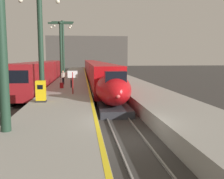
% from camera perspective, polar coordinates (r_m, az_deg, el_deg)
% --- Properties ---
extents(ground_plane, '(260.00, 260.00, 0.00)m').
position_cam_1_polar(ground_plane, '(13.74, 4.05, -11.28)').
color(ground_plane, '#33302D').
extents(platform_left, '(4.80, 110.00, 1.05)m').
position_cam_1_polar(platform_left, '(37.78, -9.09, 1.21)').
color(platform_left, gray).
rests_on(platform_left, ground).
extents(platform_right, '(4.80, 110.00, 1.05)m').
position_cam_1_polar(platform_right, '(38.30, 3.11, 1.37)').
color(platform_right, gray).
rests_on(platform_right, ground).
extents(platform_left_safety_stripe, '(0.20, 107.80, 0.01)m').
position_cam_1_polar(platform_left_safety_stripe, '(37.70, -5.64, 2.06)').
color(platform_left_safety_stripe, yellow).
rests_on(platform_left_safety_stripe, platform_left).
extents(rail_main_left, '(0.08, 110.00, 0.12)m').
position_cam_1_polar(rail_main_left, '(40.56, -4.26, 1.02)').
color(rail_main_left, slate).
rests_on(rail_main_left, ground).
extents(rail_main_right, '(0.08, 110.00, 0.12)m').
position_cam_1_polar(rail_main_right, '(40.66, -2.15, 1.05)').
color(rail_main_right, slate).
rests_on(rail_main_right, ground).
extents(rail_secondary_left, '(0.08, 110.00, 0.12)m').
position_cam_1_polar(rail_secondary_left, '(41.03, -15.64, 0.85)').
color(rail_secondary_left, slate).
rests_on(rail_secondary_left, ground).
extents(rail_secondary_right, '(0.08, 110.00, 0.12)m').
position_cam_1_polar(rail_secondary_right, '(40.82, -13.56, 0.88)').
color(rail_secondary_right, slate).
rests_on(rail_secondary_right, ground).
extents(highspeed_train_main, '(2.92, 74.63, 3.60)m').
position_cam_1_polar(highspeed_train_main, '(53.86, -4.10, 4.56)').
color(highspeed_train_main, '#B20F14').
rests_on(highspeed_train_main, ground).
extents(regional_train_adjacent, '(2.85, 36.60, 3.80)m').
position_cam_1_polar(regional_train_adjacent, '(40.64, -14.71, 3.75)').
color(regional_train_adjacent, maroon).
rests_on(regional_train_adjacent, ground).
extents(station_column_near, '(4.00, 0.68, 9.11)m').
position_cam_1_polar(station_column_near, '(12.31, -23.88, 16.84)').
color(station_column_near, '#1E3828').
rests_on(station_column_near, platform_left).
extents(station_column_mid, '(4.00, 0.68, 8.90)m').
position_cam_1_polar(station_column_mid, '(22.62, -15.78, 12.14)').
color(station_column_mid, '#1E3828').
rests_on(station_column_mid, platform_left).
extents(station_column_far, '(4.00, 0.68, 9.21)m').
position_cam_1_polar(station_column_far, '(43.62, -11.40, 9.91)').
color(station_column_far, '#1E3828').
rests_on(station_column_far, platform_left).
extents(station_column_distant, '(4.00, 0.68, 10.09)m').
position_cam_1_polar(station_column_distant, '(48.93, -10.91, 10.15)').
color(station_column_distant, '#1E3828').
rests_on(station_column_distant, platform_left).
extents(passenger_near_edge, '(0.32, 0.55, 1.69)m').
position_cam_1_polar(passenger_near_edge, '(28.63, -9.14, 2.41)').
color(passenger_near_edge, '#23232D').
rests_on(passenger_near_edge, platform_left).
extents(passenger_mid_platform, '(0.43, 0.43, 1.69)m').
position_cam_1_polar(passenger_mid_platform, '(32.35, -10.91, 2.90)').
color(passenger_mid_platform, '#23232D').
rests_on(passenger_mid_platform, platform_left).
extents(rolling_suitcase, '(0.40, 0.22, 0.98)m').
position_cam_1_polar(rolling_suitcase, '(28.35, -11.24, 0.93)').
color(rolling_suitcase, maroon).
rests_on(rolling_suitcase, platform_left).
extents(ticket_machine_yellow, '(0.76, 0.62, 1.60)m').
position_cam_1_polar(ticket_machine_yellow, '(19.71, -15.66, -0.57)').
color(ticket_machine_yellow, yellow).
rests_on(ticket_machine_yellow, platform_left).
extents(departure_info_board, '(0.90, 0.10, 2.12)m').
position_cam_1_polar(departure_info_board, '(23.45, -8.82, 2.67)').
color(departure_info_board, maroon).
rests_on(departure_info_board, platform_left).
extents(terminus_back_wall, '(36.00, 2.00, 14.00)m').
position_cam_1_polar(terminus_back_wall, '(114.86, -5.55, 8.37)').
color(terminus_back_wall, '#4C4742').
rests_on(terminus_back_wall, ground).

